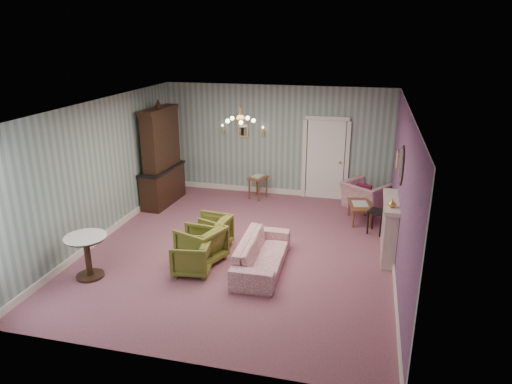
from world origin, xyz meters
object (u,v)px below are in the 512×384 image
(side_table_black, at_px, (377,222))
(pedestal_table, at_px, (88,257))
(wingback_chair, at_px, (366,191))
(sofa_chintz, at_px, (262,249))
(olive_chair_c, at_px, (210,231))
(fireplace, at_px, (389,228))
(dresser, at_px, (161,154))
(coffee_table, at_px, (359,213))
(olive_chair_b, at_px, (201,242))
(olive_chair_a, at_px, (192,255))

(side_table_black, bearing_deg, pedestal_table, -147.58)
(wingback_chair, relative_size, pedestal_table, 1.28)
(sofa_chintz, bearing_deg, pedestal_table, 108.67)
(olive_chair_c, xyz_separation_m, fireplace, (3.48, 0.55, 0.20))
(wingback_chair, xyz_separation_m, pedestal_table, (-4.73, -4.70, -0.05))
(sofa_chintz, bearing_deg, dresser, 47.96)
(dresser, xyz_separation_m, pedestal_table, (0.30, -3.85, -0.89))
(sofa_chintz, height_order, dresser, dresser)
(fireplace, height_order, side_table_black, fireplace)
(olive_chair_c, bearing_deg, coffee_table, 133.52)
(wingback_chair, distance_m, dresser, 5.17)
(olive_chair_b, height_order, fireplace, fireplace)
(olive_chair_a, bearing_deg, wingback_chair, 135.67)
(olive_chair_b, height_order, dresser, dresser)
(coffee_table, bearing_deg, side_table_black, -57.66)
(olive_chair_c, bearing_deg, wingback_chair, 142.33)
(side_table_black, distance_m, pedestal_table, 5.93)
(olive_chair_c, distance_m, coffee_table, 3.62)
(olive_chair_b, height_order, coffee_table, olive_chair_b)
(pedestal_table, bearing_deg, side_table_black, 32.42)
(olive_chair_c, distance_m, dresser, 3.16)
(dresser, bearing_deg, side_table_black, -3.59)
(olive_chair_c, xyz_separation_m, coffee_table, (2.89, 2.18, -0.16))
(olive_chair_c, distance_m, side_table_black, 3.64)
(fireplace, relative_size, side_table_black, 2.63)
(side_table_black, bearing_deg, olive_chair_b, -147.13)
(olive_chair_c, distance_m, wingback_chair, 4.31)
(coffee_table, bearing_deg, sofa_chintz, -121.82)
(dresser, bearing_deg, olive_chair_c, -44.33)
(coffee_table, xyz_separation_m, pedestal_table, (-4.62, -3.78, 0.18))
(olive_chair_c, relative_size, wingback_chair, 0.74)
(sofa_chintz, bearing_deg, side_table_black, -45.68)
(wingback_chair, height_order, side_table_black, wingback_chair)
(olive_chair_b, xyz_separation_m, fireplace, (3.47, 1.08, 0.19))
(olive_chair_b, bearing_deg, fireplace, 128.27)
(olive_chair_c, relative_size, dresser, 0.29)
(olive_chair_a, distance_m, side_table_black, 4.17)
(olive_chair_c, relative_size, sofa_chintz, 0.38)
(olive_chair_a, height_order, sofa_chintz, sofa_chintz)
(olive_chair_c, height_order, dresser, dresser)
(sofa_chintz, height_order, fireplace, fireplace)
(olive_chair_a, xyz_separation_m, wingback_chair, (3.00, 4.10, 0.11))
(olive_chair_b, distance_m, side_table_black, 3.88)
(olive_chair_b, bearing_deg, dresser, -122.73)
(dresser, height_order, pedestal_table, dresser)
(side_table_black, height_order, pedestal_table, pedestal_table)
(sofa_chintz, bearing_deg, olive_chair_a, 110.02)
(olive_chair_c, height_order, coffee_table, olive_chair_c)
(coffee_table, bearing_deg, olive_chair_a, -132.18)
(dresser, distance_m, side_table_black, 5.44)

